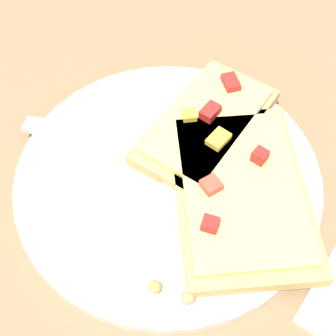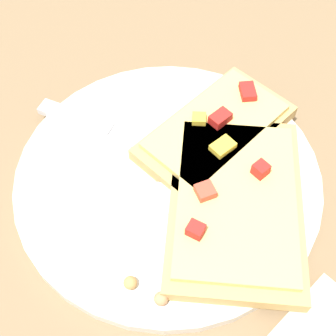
{
  "view_description": "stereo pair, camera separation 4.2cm",
  "coord_description": "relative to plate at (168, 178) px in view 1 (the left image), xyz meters",
  "views": [
    {
      "loc": [
        -0.14,
        0.19,
        0.37
      ],
      "look_at": [
        0.0,
        0.0,
        0.02
      ],
      "focal_mm": 50.0,
      "sensor_mm": 36.0,
      "label": 1
    },
    {
      "loc": [
        -0.17,
        0.16,
        0.37
      ],
      "look_at": [
        0.0,
        0.0,
        0.02
      ],
      "focal_mm": 50.0,
      "sensor_mm": 36.0,
      "label": 2
    }
  ],
  "objects": [
    {
      "name": "knife",
      "position": [
        0.07,
        0.0,
        0.01
      ],
      "size": [
        0.2,
        0.1,
        0.01
      ],
      "rotation": [
        0.0,
        0.0,
        3.54
      ],
      "color": "silver",
      "rests_on": "plate"
    },
    {
      "name": "crumb_scatter",
      "position": [
        -0.05,
        0.06,
        0.01
      ],
      "size": [
        0.13,
        0.14,
        0.01
      ],
      "color": "tan",
      "rests_on": "plate"
    },
    {
      "name": "pizza_slice_corner",
      "position": [
        0.0,
        -0.06,
        0.02
      ],
      "size": [
        0.09,
        0.16,
        0.03
      ],
      "rotation": [
        0.0,
        0.0,
        1.61
      ],
      "color": "tan",
      "rests_on": "plate"
    },
    {
      "name": "ground_plane",
      "position": [
        0.0,
        0.0,
        -0.01
      ],
      "size": [
        4.0,
        4.0,
        0.0
      ],
      "primitive_type": "plane",
      "color": "#7F6647"
    },
    {
      "name": "plate",
      "position": [
        0.0,
        0.0,
        0.0
      ],
      "size": [
        0.28,
        0.28,
        0.01
      ],
      "color": "silver",
      "rests_on": "ground"
    },
    {
      "name": "pizza_slice_main",
      "position": [
        -0.07,
        -0.02,
        0.02
      ],
      "size": [
        0.2,
        0.21,
        0.03
      ],
      "rotation": [
        0.0,
        0.0,
        5.43
      ],
      "color": "tan",
      "rests_on": "plate"
    },
    {
      "name": "fork",
      "position": [
        0.0,
        0.03,
        0.01
      ],
      "size": [
        0.19,
        0.1,
        0.01
      ],
      "rotation": [
        0.0,
        0.0,
        3.56
      ],
      "color": "silver",
      "rests_on": "plate"
    }
  ]
}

